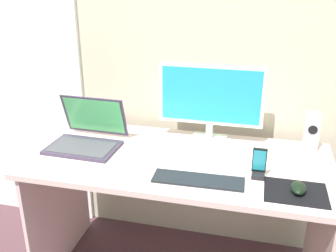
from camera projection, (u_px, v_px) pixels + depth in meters
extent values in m
cube|color=beige|center=(198.00, 34.00, 2.06)|extent=(6.00, 0.04, 2.50)
cube|color=white|center=(19.00, 68.00, 2.36)|extent=(0.82, 0.02, 2.02)
cube|color=beige|center=(180.00, 161.00, 1.87)|extent=(1.43, 0.68, 0.03)
cube|color=beige|center=(60.00, 206.00, 2.15)|extent=(0.02, 0.64, 0.71)
cube|color=beige|center=(317.00, 245.00, 1.85)|extent=(0.02, 0.64, 0.71)
cube|color=white|center=(209.00, 139.00, 2.05)|extent=(0.18, 0.14, 0.01)
cylinder|color=white|center=(209.00, 131.00, 2.04)|extent=(0.04, 0.04, 0.08)
cube|color=white|center=(211.00, 95.00, 1.96)|extent=(0.54, 0.02, 0.31)
cube|color=#26A5BF|center=(211.00, 96.00, 1.95)|extent=(0.50, 0.00, 0.28)
cube|color=silver|center=(312.00, 131.00, 1.91)|extent=(0.07, 0.07, 0.19)
cylinder|color=black|center=(313.00, 130.00, 1.87)|extent=(0.04, 0.00, 0.04)
cube|color=#3C3248|center=(83.00, 148.00, 1.95)|extent=(0.35, 0.25, 0.02)
cube|color=#47474C|center=(82.00, 147.00, 1.93)|extent=(0.31, 0.19, 0.00)
cube|color=#3C3248|center=(95.00, 116.00, 2.04)|extent=(0.35, 0.09, 0.22)
cube|color=#4CB266|center=(94.00, 116.00, 2.04)|extent=(0.32, 0.07, 0.19)
cube|color=black|center=(198.00, 180.00, 1.66)|extent=(0.39, 0.12, 0.01)
cube|color=black|center=(296.00, 192.00, 1.57)|extent=(0.25, 0.20, 0.00)
ellipsoid|color=black|center=(298.00, 188.00, 1.57)|extent=(0.07, 0.10, 0.04)
cube|color=black|center=(258.00, 175.00, 1.68)|extent=(0.06, 0.06, 0.02)
cube|color=black|center=(259.00, 160.00, 1.67)|extent=(0.06, 0.03, 0.12)
cube|color=#26A5BF|center=(259.00, 160.00, 1.66)|extent=(0.05, 0.02, 0.10)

